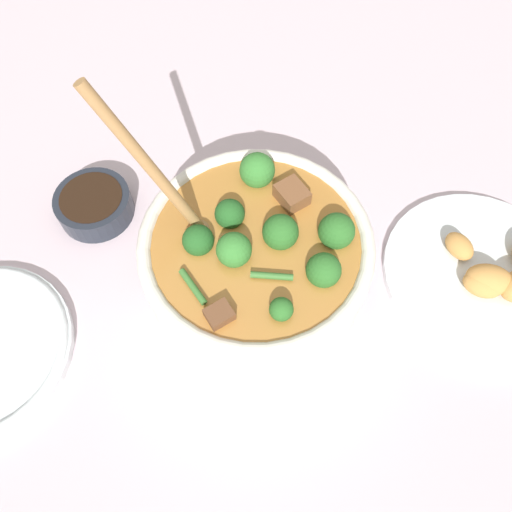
# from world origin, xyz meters

# --- Properties ---
(ground_plane) EXTENTS (4.00, 4.00, 0.00)m
(ground_plane) POSITION_xyz_m (0.00, 0.00, 0.00)
(ground_plane) COLOR silver
(stew_bowl) EXTENTS (0.28, 0.26, 0.28)m
(stew_bowl) POSITION_xyz_m (0.00, 0.00, 0.06)
(stew_bowl) COLOR white
(stew_bowl) RESTS_ON ground_plane
(condiment_bowl) EXTENTS (0.10, 0.10, 0.04)m
(condiment_bowl) POSITION_xyz_m (-0.24, -0.01, 0.02)
(condiment_bowl) COLOR #232833
(condiment_bowl) RESTS_ON ground_plane
(food_plate) EXTENTS (0.24, 0.24, 0.05)m
(food_plate) POSITION_xyz_m (0.24, 0.14, 0.01)
(food_plate) COLOR white
(food_plate) RESTS_ON ground_plane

